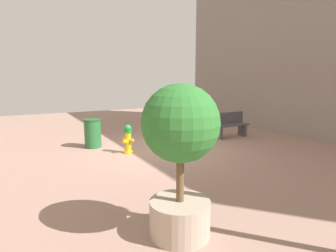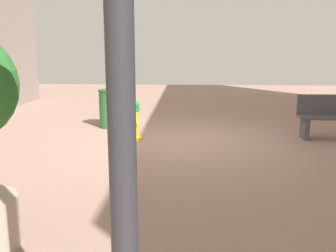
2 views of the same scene
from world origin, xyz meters
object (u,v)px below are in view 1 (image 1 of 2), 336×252
Objects in this scene: fire_hydrant at (128,139)px; bench_near at (230,125)px; trash_bin at (93,133)px; planter_tree at (180,147)px.

bench_near is at bearing -175.80° from fire_hydrant.
fire_hydrant is at bearing 122.29° from trash_bin.
planter_tree is at bearing 87.95° from trash_bin.
bench_near is 0.69× the size of planter_tree.
trash_bin is at bearing -9.98° from bench_near.
bench_near reaches higher than trash_bin.
fire_hydrant is 1.43m from trash_bin.
trash_bin is (0.76, -1.21, 0.04)m from fire_hydrant.
planter_tree reaches higher than trash_bin.
planter_tree is at bearing 78.17° from fire_hydrant.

